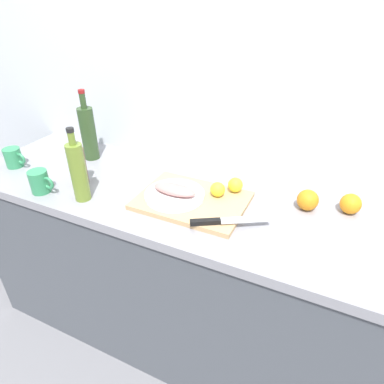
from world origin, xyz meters
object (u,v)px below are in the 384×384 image
at_px(fish_fillet, 175,189).
at_px(coffee_mug_1, 14,158).
at_px(pepper_mill, 80,166).
at_px(cutting_board, 192,200).
at_px(white_plate, 175,195).
at_px(wine_bottle, 88,132).
at_px(coffee_mug_0, 40,182).
at_px(orange_0, 351,204).
at_px(chef_knife, 220,221).
at_px(olive_oil_bottle, 78,171).
at_px(lemon_0, 235,185).

bearing_deg(fish_fillet, coffee_mug_1, -175.96).
bearing_deg(fish_fillet, pepper_mill, -174.45).
distance_m(cutting_board, white_plate, 0.07).
bearing_deg(wine_bottle, white_plate, -17.13).
bearing_deg(coffee_mug_0, cutting_board, 17.76).
xyz_separation_m(coffee_mug_0, pepper_mill, (0.10, 0.14, 0.03)).
distance_m(white_plate, pepper_mill, 0.44).
height_order(coffee_mug_1, orange_0, coffee_mug_1).
relative_size(white_plate, wine_bottle, 0.71).
bearing_deg(chef_knife, pepper_mill, 145.37).
bearing_deg(fish_fillet, wine_bottle, 162.87).
height_order(fish_fillet, olive_oil_bottle, olive_oil_bottle).
distance_m(cutting_board, lemon_0, 0.19).
bearing_deg(white_plate, cutting_board, 13.52).
xyz_separation_m(white_plate, olive_oil_bottle, (-0.35, -0.15, 0.10)).
distance_m(white_plate, olive_oil_bottle, 0.39).
xyz_separation_m(lemon_0, coffee_mug_0, (-0.75, -0.32, -0.00)).
xyz_separation_m(chef_knife, lemon_0, (-0.02, 0.23, 0.02)).
distance_m(wine_bottle, pepper_mill, 0.26).
height_order(cutting_board, chef_knife, chef_knife).
distance_m(lemon_0, pepper_mill, 0.67).
bearing_deg(wine_bottle, coffee_mug_1, -139.45).
xyz_separation_m(cutting_board, coffee_mug_0, (-0.61, -0.20, 0.04)).
relative_size(cutting_board, lemon_0, 6.94).
relative_size(fish_fillet, pepper_mill, 1.12).
bearing_deg(fish_fillet, cutting_board, 13.52).
distance_m(fish_fillet, olive_oil_bottle, 0.38).
bearing_deg(chef_knife, cutting_board, 116.06).
relative_size(chef_knife, olive_oil_bottle, 0.86).
distance_m(olive_oil_bottle, orange_0, 1.06).
bearing_deg(coffee_mug_1, coffee_mug_0, -21.99).
height_order(orange_0, pepper_mill, pepper_mill).
relative_size(coffee_mug_0, orange_0, 1.51).
bearing_deg(olive_oil_bottle, white_plate, 22.88).
xyz_separation_m(cutting_board, orange_0, (0.58, 0.20, 0.03)).
xyz_separation_m(fish_fillet, olive_oil_bottle, (-0.35, -0.15, 0.07)).
bearing_deg(white_plate, wine_bottle, 162.87).
bearing_deg(coffee_mug_0, white_plate, 18.28).
height_order(cutting_board, lemon_0, lemon_0).
relative_size(white_plate, pepper_mill, 1.49).
distance_m(white_plate, fish_fillet, 0.03).
distance_m(cutting_board, olive_oil_bottle, 0.46).
xyz_separation_m(orange_0, pepper_mill, (-1.08, -0.26, 0.04)).
distance_m(white_plate, coffee_mug_0, 0.57).
bearing_deg(wine_bottle, pepper_mill, -59.65).
bearing_deg(chef_knife, orange_0, 5.39).
distance_m(fish_fillet, coffee_mug_0, 0.57).
relative_size(cutting_board, coffee_mug_1, 3.64).
xyz_separation_m(white_plate, fish_fillet, (0.00, -0.00, 0.03)).
xyz_separation_m(white_plate, orange_0, (0.65, 0.21, 0.01)).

